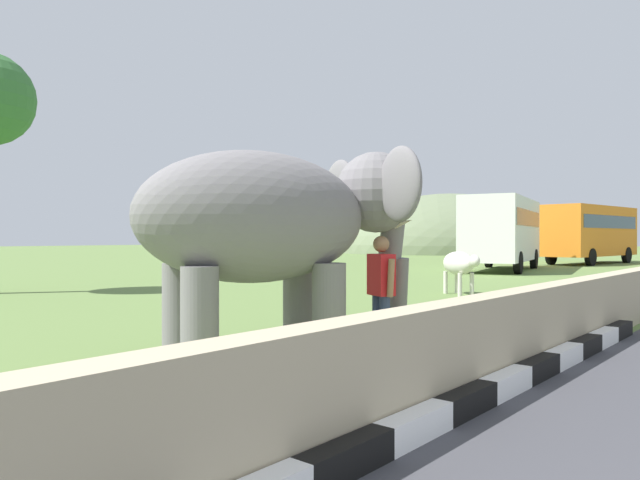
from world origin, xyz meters
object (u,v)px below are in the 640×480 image
Objects in this scene: bus_white at (502,228)px; bus_orange at (590,230)px; elephant at (280,220)px; person_handler at (381,288)px; cow_near at (459,264)px.

bus_white is 0.94× the size of bus_orange.
elephant is 32.99m from bus_orange.
bus_white reaches higher than person_handler.
bus_white is (22.14, 6.43, 0.22)m from elephant.
cow_near is at bearing -172.69° from bus_orange.
bus_white and bus_orange have the same top height.
elephant is at bearing -170.79° from bus_orange.
elephant is 0.49× the size of bus_white.
cow_near is at bearing 20.12° from person_handler.
person_handler reaches higher than cow_near.
bus_orange is (32.57, 5.28, 0.22)m from elephant.
cow_near is at bearing 13.65° from elephant.
bus_white is at bearing 16.20° from elephant.
elephant is at bearing -163.80° from bus_white.
person_handler is 0.19× the size of bus_orange.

